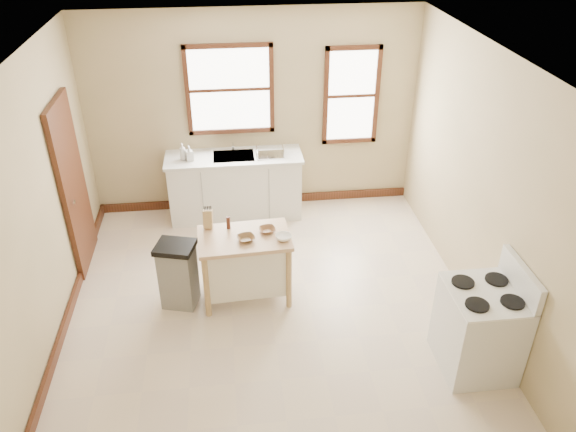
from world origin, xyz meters
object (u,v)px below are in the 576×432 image
(soap_bottle_b, at_px, (189,153))
(bowl_a, at_px, (246,238))
(knife_block, at_px, (208,219))
(bowl_c, at_px, (284,237))
(gas_stove, at_px, (481,319))
(soap_bottle_a, at_px, (183,152))
(trash_bin, at_px, (178,275))
(kitchen_island, at_px, (246,267))
(bowl_b, at_px, (267,230))
(dish_rack, at_px, (270,152))
(pepper_grinder, at_px, (228,223))

(soap_bottle_b, height_order, bowl_a, soap_bottle_b)
(knife_block, xyz_separation_m, bowl_c, (0.80, -0.35, -0.07))
(gas_stove, bearing_deg, bowl_a, 149.87)
(soap_bottle_b, bearing_deg, knife_block, -94.23)
(soap_bottle_a, bearing_deg, trash_bin, -105.83)
(soap_bottle_b, xyz_separation_m, kitchen_island, (0.63, -1.79, -0.61))
(knife_block, height_order, bowl_b, knife_block)
(dish_rack, distance_m, gas_stove, 3.60)
(dish_rack, relative_size, knife_block, 1.86)
(soap_bottle_b, bearing_deg, bowl_c, -74.27)
(dish_rack, relative_size, pepper_grinder, 2.48)
(pepper_grinder, xyz_separation_m, gas_stove, (2.33, -1.51, -0.31))
(gas_stove, bearing_deg, dish_rack, 118.68)
(kitchen_island, distance_m, gas_stove, 2.54)
(knife_block, xyz_separation_m, bowl_b, (0.64, -0.17, -0.08))
(soap_bottle_a, relative_size, kitchen_island, 0.23)
(kitchen_island, distance_m, bowl_b, 0.51)
(pepper_grinder, xyz_separation_m, bowl_a, (0.18, -0.26, -0.05))
(soap_bottle_b, height_order, bowl_b, soap_bottle_b)
(soap_bottle_b, distance_m, kitchen_island, 1.99)
(gas_stove, bearing_deg, soap_bottle_a, 132.47)
(pepper_grinder, height_order, trash_bin, pepper_grinder)
(knife_block, xyz_separation_m, bowl_a, (0.40, -0.31, -0.08))
(dish_rack, distance_m, knife_block, 1.79)
(soap_bottle_b, xyz_separation_m, bowl_a, (0.65, -1.87, -0.18))
(kitchen_island, bearing_deg, bowl_b, 11.83)
(pepper_grinder, distance_m, bowl_c, 0.65)
(dish_rack, xyz_separation_m, kitchen_island, (-0.45, -1.82, -0.56))
(pepper_grinder, xyz_separation_m, bowl_b, (0.42, -0.11, -0.05))
(pepper_grinder, relative_size, bowl_c, 0.86)
(soap_bottle_b, bearing_deg, trash_bin, -106.89)
(kitchen_island, height_order, gas_stove, gas_stove)
(soap_bottle_b, distance_m, trash_bin, 1.94)
(knife_block, relative_size, bowl_b, 1.12)
(bowl_c, distance_m, trash_bin, 1.25)
(soap_bottle_b, height_order, dish_rack, soap_bottle_b)
(bowl_b, relative_size, bowl_c, 1.02)
(soap_bottle_a, relative_size, pepper_grinder, 1.51)
(dish_rack, xyz_separation_m, bowl_b, (-0.19, -1.75, -0.13))
(soap_bottle_a, distance_m, bowl_a, 2.05)
(soap_bottle_a, distance_m, soap_bottle_b, 0.10)
(dish_rack, height_order, pepper_grinder, dish_rack)
(kitchen_island, distance_m, bowl_c, 0.62)
(kitchen_island, relative_size, bowl_b, 5.62)
(pepper_grinder, bearing_deg, bowl_c, -26.69)
(bowl_b, xyz_separation_m, bowl_c, (0.16, -0.18, 0.01))
(soap_bottle_a, distance_m, dish_rack, 1.17)
(pepper_grinder, height_order, bowl_b, pepper_grinder)
(soap_bottle_b, bearing_deg, gas_stove, -61.25)
(dish_rack, distance_m, bowl_c, 1.93)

